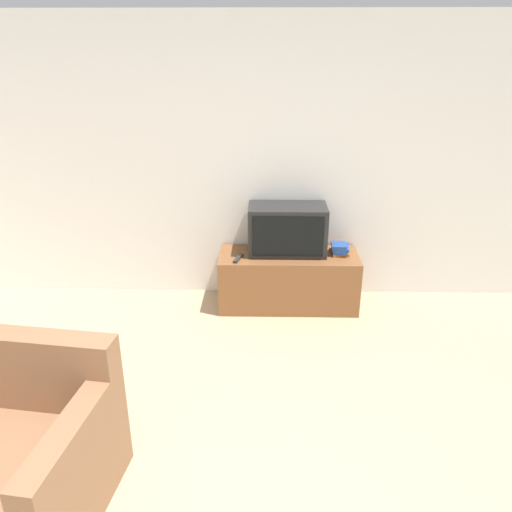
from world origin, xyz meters
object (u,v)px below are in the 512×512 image
tv_stand (288,280)px  book_stack (340,249)px  television (287,229)px  remote_on_stand (238,258)px

tv_stand → book_stack: bearing=3.7°
book_stack → tv_stand: bearing=-176.3°
tv_stand → book_stack: size_ratio=5.90×
tv_stand → television: bearing=106.7°
tv_stand → remote_on_stand: remote_on_stand is taller
television → book_stack: (0.49, -0.03, -0.18)m
tv_stand → remote_on_stand: 0.55m
tv_stand → television: television is taller
television → remote_on_stand: (-0.45, -0.19, -0.21)m
television → remote_on_stand: size_ratio=3.60×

